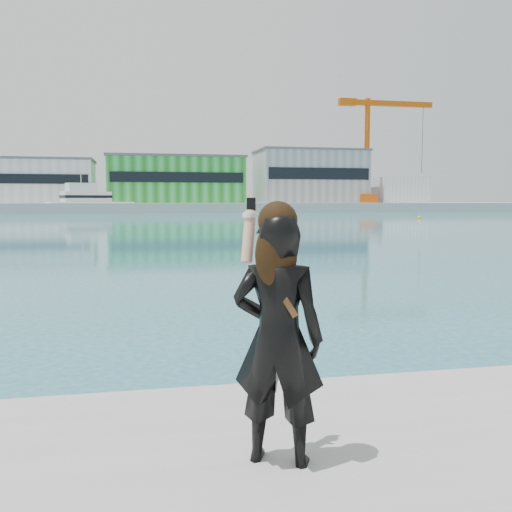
{
  "coord_description": "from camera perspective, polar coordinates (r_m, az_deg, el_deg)",
  "views": [
    {
      "loc": [
        -0.88,
        -4.21,
        2.54
      ],
      "look_at": [
        0.02,
        0.05,
        2.11
      ],
      "focal_mm": 40.0,
      "sensor_mm": 36.0,
      "label": 1
    }
  ],
  "objects": [
    {
      "name": "far_quay",
      "position": [
        134.22,
        -11.51,
        4.81
      ],
      "size": [
        320.0,
        40.0,
        2.0
      ],
      "primitive_type": "cube",
      "color": "#9E9E99",
      "rests_on": "ground"
    },
    {
      "name": "warehouse_white",
      "position": [
        133.93,
        -21.08,
        7.02
      ],
      "size": [
        24.48,
        15.35,
        9.5
      ],
      "color": "silver",
      "rests_on": "far_quay"
    },
    {
      "name": "warehouse_green",
      "position": [
        132.57,
        -8.07,
        7.57
      ],
      "size": [
        30.6,
        16.36,
        10.5
      ],
      "color": "#218626",
      "rests_on": "far_quay"
    },
    {
      "name": "warehouse_grey_right",
      "position": [
        138.48,
        5.39,
        7.92
      ],
      "size": [
        25.5,
        15.35,
        12.5
      ],
      "color": "gray",
      "rests_on": "far_quay"
    },
    {
      "name": "ancillary_shed",
      "position": [
        144.62,
        14.02,
        6.39
      ],
      "size": [
        12.0,
        10.0,
        6.0
      ],
      "primitive_type": "cube",
      "color": "silver",
      "rests_on": "far_quay"
    },
    {
      "name": "dock_crane",
      "position": [
        137.88,
        11.51,
        10.68
      ],
      "size": [
        23.0,
        4.0,
        24.0
      ],
      "color": "#D2520C",
      "rests_on": "far_quay"
    },
    {
      "name": "flagpole_right",
      "position": [
        127.36,
        -1.46,
        7.38
      ],
      "size": [
        1.28,
        0.16,
        8.0
      ],
      "color": "silver",
      "rests_on": "far_quay"
    },
    {
      "name": "motor_yacht",
      "position": [
        121.26,
        -16.41,
        5.2
      ],
      "size": [
        17.45,
        10.87,
        7.91
      ],
      "rotation": [
        0.0,
        0.0,
        0.4
      ],
      "color": "white",
      "rests_on": "ground"
    },
    {
      "name": "buoy_near",
      "position": [
        83.11,
        16.03,
        3.61
      ],
      "size": [
        0.5,
        0.5,
        0.5
      ],
      "primitive_type": "sphere",
      "color": "yellow",
      "rests_on": "ground"
    },
    {
      "name": "woman",
      "position": [
        3.77,
        2.18,
        -7.48
      ],
      "size": [
        0.72,
        0.61,
        1.76
      ],
      "rotation": [
        0.0,
        0.0,
        2.72
      ],
      "color": "black",
      "rests_on": "near_quay"
    }
  ]
}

